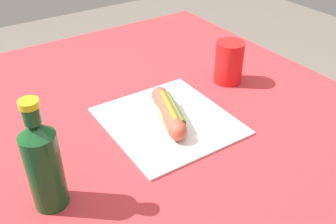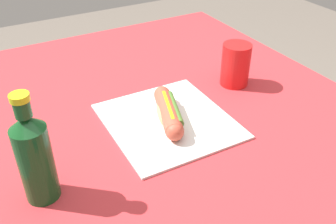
{
  "view_description": "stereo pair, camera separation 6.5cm",
  "coord_description": "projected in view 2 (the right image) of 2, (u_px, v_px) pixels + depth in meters",
  "views": [
    {
      "loc": [
        0.72,
        -0.48,
        1.32
      ],
      "look_at": [
        0.07,
        -0.05,
        0.8
      ],
      "focal_mm": 40.32,
      "sensor_mm": 36.0,
      "label": 1
    },
    {
      "loc": [
        0.76,
        -0.43,
        1.32
      ],
      "look_at": [
        0.07,
        -0.05,
        0.8
      ],
      "focal_mm": 40.32,
      "sensor_mm": 36.0,
      "label": 2
    }
  ],
  "objects": [
    {
      "name": "soda_bottle",
      "position": [
        34.0,
        156.0,
        0.7
      ],
      "size": [
        0.07,
        0.07,
        0.23
      ],
      "color": "#14471E",
      "rests_on": "dining_table"
    },
    {
      "name": "dining_table",
      "position": [
        170.0,
        140.0,
        1.1
      ],
      "size": [
        1.18,
        0.98,
        0.77
      ],
      "color": "brown",
      "rests_on": "ground"
    },
    {
      "name": "drinking_cup",
      "position": [
        236.0,
        65.0,
        1.09
      ],
      "size": [
        0.08,
        0.08,
        0.12
      ],
      "primitive_type": "cylinder",
      "color": "red",
      "rests_on": "dining_table"
    },
    {
      "name": "hot_dog",
      "position": [
        168.0,
        112.0,
        0.94
      ],
      "size": [
        0.21,
        0.1,
        0.05
      ],
      "color": "tan",
      "rests_on": "paper_wrapper"
    },
    {
      "name": "paper_wrapper",
      "position": [
        168.0,
        121.0,
        0.96
      ],
      "size": [
        0.32,
        0.3,
        0.01
      ],
      "primitive_type": "cube",
      "rotation": [
        0.0,
        0.0,
        -0.01
      ],
      "color": "silver",
      "rests_on": "dining_table"
    }
  ]
}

